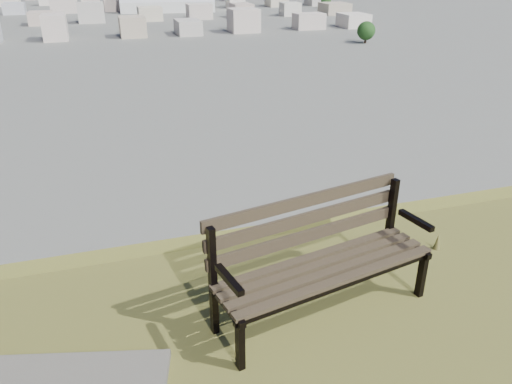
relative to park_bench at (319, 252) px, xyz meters
name	(u,v)px	position (x,y,z in m)	size (l,w,h in m)	color
park_bench	(319,252)	(0.00, 0.00, 0.00)	(2.06, 1.01, 1.04)	#3A3121
arena	(168,2)	(39.58, 288.03, -20.64)	(51.89, 27.04, 20.96)	silver
city_trees	(41,1)	(-27.13, 316.31, -20.75)	(406.52, 387.20, 9.98)	#2E2017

